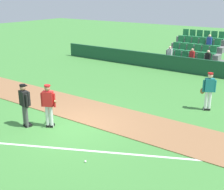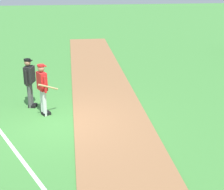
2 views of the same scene
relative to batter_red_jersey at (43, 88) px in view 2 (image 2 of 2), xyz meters
name	(u,v)px [view 2 (image 2 of 2)]	position (x,y,z in m)	size (l,w,h in m)	color
ground_plane	(59,123)	(0.74, 0.49, -0.97)	(80.00, 80.00, 0.00)	#42843A
infield_dirt_path	(112,120)	(0.74, 2.20, -0.95)	(28.00, 2.46, 0.03)	#936642
foul_line_chalk	(35,177)	(3.74, -0.01, -0.96)	(12.00, 0.10, 0.01)	white
batter_red_jersey	(43,88)	(0.00, 0.00, 0.00)	(0.74, 0.70, 1.76)	silver
umpire_home_plate	(30,80)	(-0.80, -0.50, 0.03)	(0.58, 0.37, 1.76)	#4C4C4C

